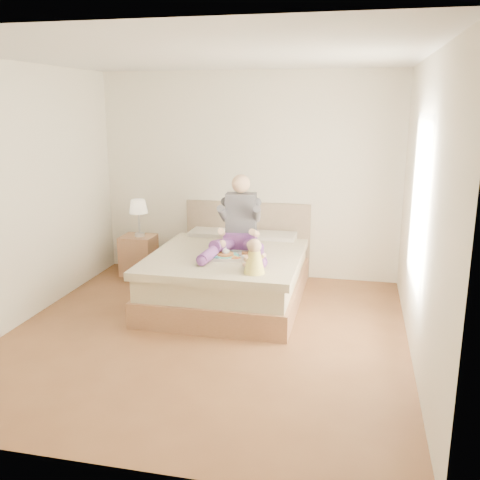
% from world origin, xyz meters
% --- Properties ---
extents(room, '(4.02, 4.22, 2.71)m').
position_xyz_m(room, '(0.08, 0.01, 1.51)').
color(room, brown).
rests_on(room, ground).
extents(bed, '(1.70, 2.18, 1.00)m').
position_xyz_m(bed, '(0.00, 1.08, 0.32)').
color(bed, '#895E40').
rests_on(bed, ground).
extents(nightstand, '(0.44, 0.39, 0.54)m').
position_xyz_m(nightstand, '(-1.45, 1.74, 0.27)').
color(nightstand, '#895E40').
rests_on(nightstand, ground).
extents(lamp, '(0.24, 0.24, 0.50)m').
position_xyz_m(lamp, '(-1.42, 1.72, 0.92)').
color(lamp, silver).
rests_on(lamp, nightstand).
extents(adult, '(0.76, 1.11, 0.90)m').
position_xyz_m(adult, '(0.10, 1.10, 0.87)').
color(adult, '#64327E').
rests_on(adult, bed).
extents(tray, '(0.53, 0.44, 0.14)m').
position_xyz_m(tray, '(0.12, 0.76, 0.64)').
color(tray, silver).
rests_on(tray, bed).
extents(baby, '(0.28, 0.32, 0.36)m').
position_xyz_m(baby, '(0.45, 0.26, 0.76)').
color(baby, '#F2E14C').
rests_on(baby, bed).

